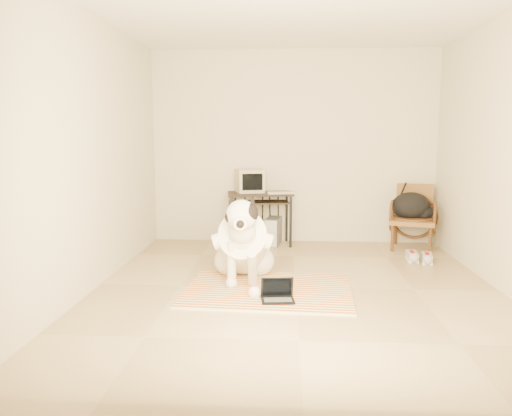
# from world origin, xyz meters

# --- Properties ---
(floor) EXTENTS (4.50, 4.50, 0.00)m
(floor) POSITION_xyz_m (0.00, 0.00, 0.00)
(floor) COLOR tan
(floor) RESTS_ON ground
(ceiling) EXTENTS (4.50, 4.50, 0.00)m
(ceiling) POSITION_xyz_m (0.00, 0.00, 2.70)
(ceiling) COLOR silver
(ceiling) RESTS_ON wall_back
(wall_back) EXTENTS (4.50, 0.00, 4.50)m
(wall_back) POSITION_xyz_m (0.00, 2.25, 1.35)
(wall_back) COLOR beige
(wall_back) RESTS_ON floor
(wall_front) EXTENTS (4.50, 0.00, 4.50)m
(wall_front) POSITION_xyz_m (0.00, -2.25, 1.35)
(wall_front) COLOR beige
(wall_front) RESTS_ON floor
(wall_left) EXTENTS (0.00, 4.50, 4.50)m
(wall_left) POSITION_xyz_m (-2.00, 0.00, 1.35)
(wall_left) COLOR beige
(wall_left) RESTS_ON floor
(wall_right) EXTENTS (0.00, 4.50, 4.50)m
(wall_right) POSITION_xyz_m (2.00, 0.00, 1.35)
(wall_right) COLOR beige
(wall_right) RESTS_ON floor
(rug) EXTENTS (1.69, 1.33, 0.02)m
(rug) POSITION_xyz_m (-0.27, -0.13, 0.01)
(rug) COLOR #CD4007
(rug) RESTS_ON floor
(dog) EXTENTS (0.65, 1.35, 0.98)m
(dog) POSITION_xyz_m (-0.54, 0.20, 0.39)
(dog) COLOR silver
(dog) RESTS_ON rug
(laptop) EXTENTS (0.32, 0.25, 0.21)m
(laptop) POSITION_xyz_m (-0.17, -0.46, 0.07)
(laptop) COLOR black
(laptop) RESTS_ON rug
(computer_desk) EXTENTS (0.94, 0.60, 0.73)m
(computer_desk) POSITION_xyz_m (-0.46, 1.96, 0.63)
(computer_desk) COLOR black
(computer_desk) RESTS_ON floor
(crt_monitor) EXTENTS (0.44, 0.42, 0.32)m
(crt_monitor) POSITION_xyz_m (-0.60, 2.00, 0.89)
(crt_monitor) COLOR #B1A38B
(crt_monitor) RESTS_ON computer_desk
(desk_keyboard) EXTENTS (0.38, 0.20, 0.02)m
(desk_keyboard) POSITION_xyz_m (-0.17, 1.86, 0.75)
(desk_keyboard) COLOR #B1A38B
(desk_keyboard) RESTS_ON computer_desk
(pc_tower) EXTENTS (0.23, 0.43, 0.38)m
(pc_tower) POSITION_xyz_m (-0.27, 1.97, 0.19)
(pc_tower) COLOR #4F4F52
(pc_tower) RESTS_ON floor
(rattan_chair) EXTENTS (0.70, 0.69, 0.86)m
(rattan_chair) POSITION_xyz_m (1.61, 1.86, 0.43)
(rattan_chair) COLOR brown
(rattan_chair) RESTS_ON floor
(backpack) EXTENTS (0.54, 0.42, 0.37)m
(backpack) POSITION_xyz_m (1.59, 1.83, 0.57)
(backpack) COLOR black
(backpack) RESTS_ON rattan_chair
(sneaker_left) EXTENTS (0.14, 0.31, 0.10)m
(sneaker_left) POSITION_xyz_m (1.45, 1.19, 0.05)
(sneaker_left) COLOR silver
(sneaker_left) RESTS_ON floor
(sneaker_right) EXTENTS (0.17, 0.31, 0.10)m
(sneaker_right) POSITION_xyz_m (1.61, 1.12, 0.05)
(sneaker_right) COLOR silver
(sneaker_right) RESTS_ON floor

